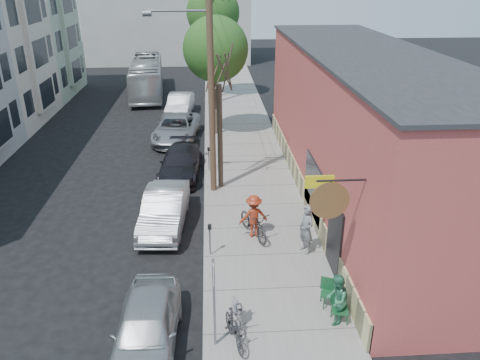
{
  "coord_description": "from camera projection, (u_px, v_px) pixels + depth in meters",
  "views": [
    {
      "loc": [
        2.38,
        -14.37,
        9.6
      ],
      "look_at": [
        3.57,
        3.69,
        1.5
      ],
      "focal_mm": 35.0,
      "sensor_mm": 36.0,
      "label": 1
    }
  ],
  "objects": [
    {
      "name": "tree_leafy_far",
      "position": [
        213.0,
        13.0,
        35.79
      ],
      "size": [
        4.07,
        4.07,
        8.58
      ],
      "color": "#44392C",
      "rests_on": "sidewalk"
    },
    {
      "name": "bus",
      "position": [
        147.0,
        77.0,
        39.32
      ],
      "size": [
        3.32,
        10.71,
        2.94
      ],
      "primitive_type": "imported",
      "rotation": [
        0.0,
        0.0,
        0.08
      ],
      "color": "silver",
      "rests_on": "ground"
    },
    {
      "name": "car_1",
      "position": [
        164.0,
        209.0,
        18.98
      ],
      "size": [
        1.9,
        4.69,
        1.51
      ],
      "primitive_type": "imported",
      "rotation": [
        0.0,
        0.0,
        -0.07
      ],
      "color": "#AFB3B7",
      "rests_on": "ground"
    },
    {
      "name": "patron_green",
      "position": [
        336.0,
        299.0,
        13.48
      ],
      "size": [
        0.84,
        0.94,
        1.59
      ],
      "primitive_type": "imported",
      "rotation": [
        0.0,
        0.0,
        -1.94
      ],
      "color": "#317B58",
      "rests_on": "sidewalk"
    },
    {
      "name": "tree_bare",
      "position": [
        220.0,
        137.0,
        21.53
      ],
      "size": [
        0.24,
        0.24,
        4.92
      ],
      "color": "#44392C",
      "rests_on": "sidewalk"
    },
    {
      "name": "patio_chair_b",
      "position": [
        340.0,
        309.0,
        13.62
      ],
      "size": [
        0.59,
        0.59,
        0.88
      ],
      "primitive_type": null,
      "rotation": [
        0.0,
        0.0,
        -0.19
      ],
      "color": "#144826",
      "rests_on": "sidewalk"
    },
    {
      "name": "car_3",
      "position": [
        176.0,
        128.0,
        28.79
      ],
      "size": [
        3.01,
        5.64,
        1.51
      ],
      "primitive_type": "imported",
      "rotation": [
        0.0,
        0.0,
        -0.1
      ],
      "color": "#93959A",
      "rests_on": "ground"
    },
    {
      "name": "cafe_building",
      "position": [
        361.0,
        127.0,
        20.61
      ],
      "size": [
        6.6,
        20.2,
        6.61
      ],
      "color": "#B24542",
      "rests_on": "ground"
    },
    {
      "name": "utility_pole_far",
      "position": [
        209.0,
        34.0,
        34.46
      ],
      "size": [
        1.8,
        0.28,
        10.0
      ],
      "color": "#503A28",
      "rests_on": "sidewalk"
    },
    {
      "name": "sign_post",
      "position": [
        214.0,
        294.0,
        12.29
      ],
      "size": [
        0.07,
        0.45,
        2.8
      ],
      "color": "slate",
      "rests_on": "sidewalk"
    },
    {
      "name": "sidewalk",
      "position": [
        244.0,
        151.0,
        27.11
      ],
      "size": [
        4.5,
        58.0,
        0.15
      ],
      "primitive_type": "cube",
      "color": "gray",
      "rests_on": "ground"
    },
    {
      "name": "utility_pole_near",
      "position": [
        210.0,
        78.0,
        19.97
      ],
      "size": [
        3.57,
        0.28,
        10.0
      ],
      "color": "#503A28",
      "rests_on": "sidewalk"
    },
    {
      "name": "cyclist",
      "position": [
        254.0,
        216.0,
        17.93
      ],
      "size": [
        1.22,
        0.84,
        1.73
      ],
      "primitive_type": "imported",
      "rotation": [
        0.0,
        0.0,
        3.33
      ],
      "color": "maroon",
      "rests_on": "sidewalk"
    },
    {
      "name": "car_4",
      "position": [
        180.0,
        105.0,
        33.82
      ],
      "size": [
        1.99,
        4.74,
        1.52
      ],
      "primitive_type": "imported",
      "rotation": [
        0.0,
        0.0,
        -0.08
      ],
      "color": "#A4A7AC",
      "rests_on": "ground"
    },
    {
      "name": "car_0",
      "position": [
        146.0,
        328.0,
        12.71
      ],
      "size": [
        1.83,
        4.32,
        1.46
      ],
      "primitive_type": "imported",
      "rotation": [
        0.0,
        0.0,
        -0.02
      ],
      "color": "#A0A4A7",
      "rests_on": "ground"
    },
    {
      "name": "parked_bike_a",
      "position": [
        234.0,
        329.0,
        12.83
      ],
      "size": [
        0.84,
        1.66,
        0.96
      ],
      "primitive_type": "imported",
      "rotation": [
        0.0,
        0.0,
        0.26
      ],
      "color": "black",
      "rests_on": "sidewalk"
    },
    {
      "name": "tree_leafy_mid",
      "position": [
        216.0,
        49.0,
        27.67
      ],
      "size": [
        3.89,
        3.89,
        7.18
      ],
      "color": "#44392C",
      "rests_on": "sidewalk"
    },
    {
      "name": "parking_meter_near",
      "position": [
        210.0,
        235.0,
        16.73
      ],
      "size": [
        0.14,
        0.14,
        1.24
      ],
      "color": "slate",
      "rests_on": "sidewalk"
    },
    {
      "name": "ground",
      "position": [
        148.0,
        262.0,
        16.87
      ],
      "size": [
        120.0,
        120.0,
        0.0
      ],
      "primitive_type": "plane",
      "color": "black"
    },
    {
      "name": "parked_bike_b",
      "position": [
        237.0,
        313.0,
        13.5
      ],
      "size": [
        0.64,
        1.68,
        0.87
      ],
      "primitive_type": "imported",
      "rotation": [
        0.0,
        0.0,
        0.04
      ],
      "color": "slate",
      "rests_on": "sidewalk"
    },
    {
      "name": "end_cap_building",
      "position": [
        168.0,
        6.0,
        52.55
      ],
      "size": [
        18.0,
        8.0,
        12.0
      ],
      "primitive_type": "cube",
      "color": "#AFAEA9",
      "rests_on": "ground"
    },
    {
      "name": "parking_meter_far",
      "position": [
        209.0,
        155.0,
        23.98
      ],
      "size": [
        0.14,
        0.14,
        1.24
      ],
      "color": "slate",
      "rests_on": "sidewalk"
    },
    {
      "name": "cyclist_bike",
      "position": [
        254.0,
        223.0,
        18.05
      ],
      "size": [
        1.47,
        2.26,
        1.12
      ],
      "primitive_type": "imported",
      "rotation": [
        0.0,
        0.0,
        0.37
      ],
      "color": "black",
      "rests_on": "sidewalk"
    },
    {
      "name": "patron_grey",
      "position": [
        306.0,
        229.0,
        16.84
      ],
      "size": [
        0.68,
        0.82,
        1.91
      ],
      "primitive_type": "imported",
      "rotation": [
        0.0,
        0.0,
        -1.19
      ],
      "color": "slate",
      "rests_on": "sidewalk"
    },
    {
      "name": "patio_chair_a",
      "position": [
        329.0,
        294.0,
        14.29
      ],
      "size": [
        0.66,
        0.66,
        0.88
      ],
      "primitive_type": null,
      "rotation": [
        0.0,
        0.0,
        -0.41
      ],
      "color": "#144826",
      "rests_on": "sidewalk"
    },
    {
      "name": "car_2",
      "position": [
        180.0,
        163.0,
        23.75
      ],
      "size": [
        2.28,
        4.9,
        1.39
      ],
      "primitive_type": "imported",
      "rotation": [
        0.0,
        0.0,
        -0.07
      ],
      "color": "black",
      "rests_on": "ground"
    }
  ]
}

